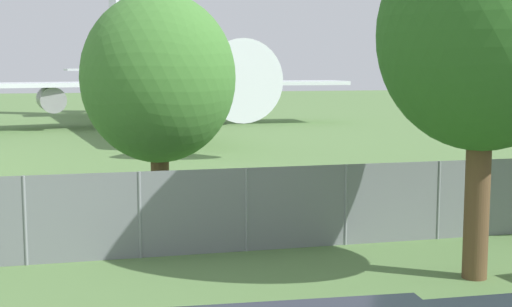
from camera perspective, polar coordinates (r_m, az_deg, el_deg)
perimeter_fence at (r=17.93m, az=7.20°, el=-4.09°), size 56.07×0.07×2.04m
airplane at (r=52.41m, az=-8.50°, el=6.10°), size 31.72×39.73×11.77m
tree_left_of_cabin at (r=19.92m, az=-7.82°, el=5.96°), size 4.27×4.27×6.49m
tree_far_right at (r=15.36m, az=17.73°, el=8.95°), size 4.33×4.33×7.48m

